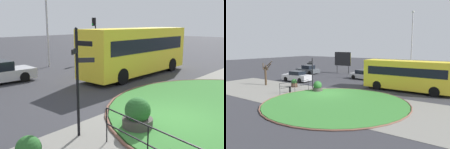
# 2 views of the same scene
# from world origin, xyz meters

# --- Properties ---
(ground) EXTENTS (120.00, 120.00, 0.00)m
(ground) POSITION_xyz_m (0.00, 0.00, 0.00)
(ground) COLOR #333338
(sidewalk_paving) EXTENTS (32.00, 8.42, 0.02)m
(sidewalk_paving) POSITION_xyz_m (0.00, -1.79, 0.01)
(sidewalk_paving) COLOR gray
(sidewalk_paving) RESTS_ON ground
(signpost_directional) EXTENTS (0.91, 0.68, 3.54)m
(signpost_directional) POSITION_xyz_m (-3.22, 1.53, 2.02)
(signpost_directional) COLOR black
(signpost_directional) RESTS_ON ground
(railing_grass_edge) EXTENTS (0.70, 3.50, 1.14)m
(railing_grass_edge) POSITION_xyz_m (-3.28, -1.14, 0.75)
(railing_grass_edge) COLOR black
(railing_grass_edge) RESTS_ON ground
(bus_yellow) EXTENTS (9.38, 2.55, 3.29)m
(bus_yellow) POSITION_xyz_m (6.26, 6.19, 1.76)
(bus_yellow) COLOR yellow
(bus_yellow) RESTS_ON ground
(traffic_light_near) EXTENTS (0.49, 0.27, 4.14)m
(traffic_light_near) POSITION_xyz_m (9.46, 13.63, 3.02)
(traffic_light_near) COLOR black
(traffic_light_near) RESTS_ON ground
(lamppost_tall) EXTENTS (0.32, 0.32, 9.59)m
(lamppost_tall) POSITION_xyz_m (4.21, 13.86, 5.09)
(lamppost_tall) COLOR #B7B7BC
(lamppost_tall) RESTS_ON ground
(planter_kerbside) EXTENTS (1.07, 1.07, 1.15)m
(planter_kerbside) POSITION_xyz_m (-1.50, 0.47, 0.51)
(planter_kerbside) COLOR #47423D
(planter_kerbside) RESTS_ON ground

